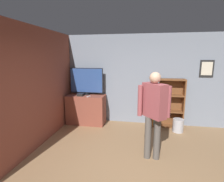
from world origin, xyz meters
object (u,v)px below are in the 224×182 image
game_console (80,95)px  bookshelf (164,103)px  person (154,108)px  television (86,81)px  waste_bin (178,125)px

game_console → bookshelf: size_ratio=0.13×
person → television: bearing=-173.5°
bookshelf → person: person is taller
television → person: person is taller
game_console → waste_bin: 2.92m
person → waste_bin: bearing=110.3°
bookshelf → waste_bin: 0.73m
bookshelf → game_console: bearing=-173.2°
bookshelf → person: size_ratio=0.81×
game_console → person: person is taller
television → person: bearing=-41.7°
television → waste_bin: television is taller
game_console → waste_bin: bearing=-1.1°
game_console → bookshelf: bookshelf is taller
person → game_console: bearing=-168.0°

